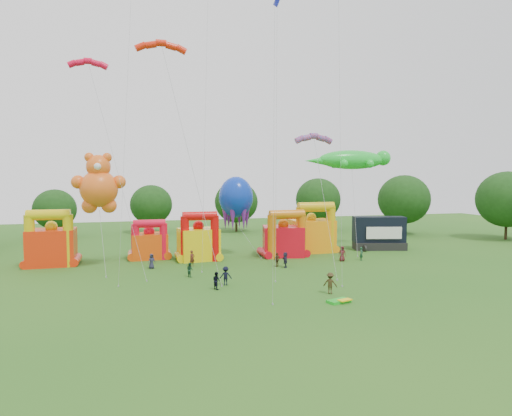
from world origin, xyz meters
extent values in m
plane|color=#245A19|center=(0.00, 0.00, 0.00)|extent=(160.00, 160.00, 0.00)
cylinder|color=#352314|center=(49.14, 31.58, 1.96)|extent=(0.44, 0.44, 3.93)
ellipsoid|color=#173B12|center=(49.14, 31.58, 6.77)|extent=(9.83, 9.83, 9.39)
cylinder|color=#352314|center=(36.29, 41.88, 1.86)|extent=(0.44, 0.44, 3.72)
ellipsoid|color=#173B12|center=(36.29, 41.88, 6.41)|extent=(9.30, 9.30, 8.89)
cylinder|color=#352314|center=(23.85, 52.23, 1.75)|extent=(0.44, 0.44, 3.51)
ellipsoid|color=#173B12|center=(23.85, 52.23, 6.04)|extent=(8.77, 8.78, 8.39)
cylinder|color=#352314|center=(7.74, 53.86, 1.65)|extent=(0.44, 0.44, 3.30)
ellipsoid|color=#173B12|center=(7.74, 53.86, 5.68)|extent=(8.25, 8.25, 7.88)
cylinder|color=#352314|center=(-8.03, 55.84, 1.55)|extent=(0.44, 0.44, 3.09)
ellipsoid|color=#173B12|center=(-8.03, 55.84, 5.32)|extent=(7.73, 7.72, 7.38)
cylinder|color=#352314|center=(-24.27, 53.14, 1.44)|extent=(0.44, 0.44, 2.88)
ellipsoid|color=#173B12|center=(-24.27, 53.14, 4.96)|extent=(7.20, 7.20, 6.88)
cube|color=red|center=(-20.68, 27.37, 2.16)|extent=(5.35, 4.30, 4.31)
cylinder|color=#D9BE0B|center=(-22.75, 25.83, 3.08)|extent=(1.17, 1.17, 6.16)
cylinder|color=#D9BE0B|center=(-18.61, 25.83, 3.08)|extent=(1.17, 1.17, 6.16)
cylinder|color=#D9BE0B|center=(-20.68, 25.83, 6.16)|extent=(4.73, 1.23, 1.23)
sphere|color=#D9BE0B|center=(-20.68, 27.37, 4.61)|extent=(1.40, 1.40, 1.40)
cube|color=#E9490C|center=(-9.30, 28.96, 1.62)|extent=(4.62, 3.77, 3.25)
cylinder|color=red|center=(-11.04, 27.67, 2.32)|extent=(0.98, 0.98, 4.64)
cylinder|color=red|center=(-7.56, 27.67, 2.32)|extent=(0.98, 0.98, 4.64)
cylinder|color=red|center=(-9.30, 27.67, 4.64)|extent=(3.97, 1.03, 1.03)
sphere|color=red|center=(-9.30, 28.96, 3.55)|extent=(1.40, 1.40, 1.40)
cube|color=yellow|center=(-3.30, 26.29, 2.00)|extent=(5.21, 4.40, 4.00)
cylinder|color=red|center=(-5.16, 24.91, 2.85)|extent=(1.05, 1.05, 5.71)
cylinder|color=red|center=(-1.44, 24.91, 2.85)|extent=(1.05, 1.05, 5.71)
cylinder|color=red|center=(-3.30, 24.91, 5.71)|extent=(4.23, 1.10, 1.10)
sphere|color=red|center=(-3.30, 26.29, 4.30)|extent=(1.40, 1.40, 1.40)
cube|color=red|center=(7.98, 26.23, 1.98)|extent=(5.99, 5.19, 3.96)
cylinder|color=#D16B0B|center=(5.94, 24.71, 2.83)|extent=(1.15, 1.15, 5.65)
cylinder|color=#D16B0B|center=(10.03, 24.71, 2.83)|extent=(1.15, 1.15, 5.65)
cylinder|color=#D16B0B|center=(7.98, 24.71, 5.65)|extent=(4.66, 1.21, 1.21)
sphere|color=#D16B0B|center=(7.98, 26.23, 4.26)|extent=(1.40, 1.40, 1.40)
cube|color=orange|center=(12.92, 28.57, 2.24)|extent=(5.79, 4.66, 4.49)
cylinder|color=gold|center=(10.69, 26.91, 3.21)|extent=(1.26, 1.26, 6.41)
cylinder|color=gold|center=(15.15, 26.91, 3.21)|extent=(1.26, 1.26, 6.41)
cylinder|color=gold|center=(12.92, 26.91, 6.41)|extent=(5.09, 1.32, 1.32)
sphere|color=gold|center=(12.92, 28.57, 4.79)|extent=(1.40, 1.40, 1.40)
cube|color=black|center=(23.13, 27.62, 0.55)|extent=(7.77, 4.40, 1.10)
cube|color=black|center=(23.13, 27.82, 2.93)|extent=(7.69, 4.06, 3.66)
cube|color=white|center=(23.13, 26.39, 2.57)|extent=(4.93, 1.27, 1.72)
cylinder|color=black|center=(20.20, 26.52, 0.40)|extent=(0.30, 0.90, 0.90)
cylinder|color=black|center=(26.06, 26.52, 0.40)|extent=(0.30, 0.90, 0.90)
sphere|color=orange|center=(-14.96, 24.01, 9.18)|extent=(4.25, 4.25, 4.25)
sphere|color=orange|center=(-14.96, 24.01, 11.69)|extent=(2.71, 2.71, 2.71)
sphere|color=orange|center=(-15.93, 24.01, 12.75)|extent=(1.06, 1.06, 1.06)
sphere|color=orange|center=(-14.00, 24.01, 12.75)|extent=(1.06, 1.06, 1.06)
sphere|color=orange|center=(-17.19, 24.01, 9.95)|extent=(1.55, 1.55, 1.55)
sphere|color=orange|center=(-12.74, 24.01, 9.95)|extent=(1.55, 1.55, 1.55)
sphere|color=orange|center=(-16.03, 24.01, 7.24)|extent=(1.74, 1.74, 1.74)
sphere|color=orange|center=(-13.90, 24.01, 7.24)|extent=(1.74, 1.74, 1.74)
sphere|color=white|center=(-14.96, 22.71, 11.69)|extent=(0.77, 0.77, 0.77)
ellipsoid|color=green|center=(20.17, 30.80, 13.03)|extent=(10.55, 3.30, 2.80)
sphere|color=green|center=(25.32, 30.80, 13.34)|extent=(2.27, 2.27, 2.27)
cone|color=green|center=(14.81, 30.80, 12.83)|extent=(4.12, 1.65, 1.65)
sphere|color=green|center=(22.23, 32.44, 12.41)|extent=(1.24, 1.24, 1.24)
sphere|color=green|center=(22.23, 29.15, 12.41)|extent=(1.24, 1.24, 1.24)
sphere|color=green|center=(18.11, 32.44, 12.41)|extent=(1.24, 1.24, 1.24)
sphere|color=green|center=(18.11, 29.15, 12.41)|extent=(1.24, 1.24, 1.24)
ellipsoid|color=#0B2EAD|center=(2.08, 28.51, 7.82)|extent=(4.57, 4.57, 5.48)
cone|color=#591E8C|center=(3.57, 28.51, 5.30)|extent=(1.03, 1.03, 3.66)
cone|color=#591E8C|center=(2.82, 29.79, 5.30)|extent=(1.03, 1.03, 3.66)
cone|color=#591E8C|center=(1.34, 29.79, 5.30)|extent=(1.03, 1.03, 3.66)
cone|color=#591E8C|center=(0.60, 28.51, 5.30)|extent=(1.03, 1.03, 3.66)
cone|color=#591E8C|center=(1.34, 27.22, 5.30)|extent=(1.03, 1.03, 3.66)
cone|color=#591E8C|center=(2.82, 27.22, 5.30)|extent=(1.03, 1.03, 3.66)
cube|color=#0D16C5|center=(4.45, 18.04, 29.82)|extent=(1.02, 1.02, 1.10)
cube|color=green|center=(5.40, 3.62, 0.12)|extent=(2.20, 1.53, 0.24)
cube|color=yellow|center=(5.80, 3.32, 0.26)|extent=(1.32, 0.92, 0.10)
imported|color=#25253E|center=(-9.28, 22.09, 0.86)|extent=(1.00, 0.85, 1.73)
imported|color=#522317|center=(-4.63, 22.16, 0.95)|extent=(0.83, 0.76, 1.90)
imported|color=#173B25|center=(-5.55, 16.66, 0.76)|extent=(0.87, 0.93, 1.52)
imported|color=black|center=(-2.62, 12.06, 0.92)|extent=(1.30, 0.89, 1.84)
imported|color=#47321C|center=(5.00, 19.49, 0.83)|extent=(1.05, 0.79, 1.66)
imported|color=#27243C|center=(5.78, 18.79, 0.90)|extent=(0.78, 1.73, 1.80)
imported|color=#4D1619|center=(13.89, 20.63, 0.95)|extent=(1.07, 0.87, 1.90)
imported|color=#1B452D|center=(16.49, 20.51, 0.85)|extent=(0.73, 0.73, 1.70)
imported|color=black|center=(-3.76, 10.70, 0.83)|extent=(0.91, 1.00, 1.66)
imported|color=#382D16|center=(5.87, 6.40, 0.97)|extent=(1.44, 1.34, 1.95)
camera|label=1|loc=(-11.09, -30.98, 10.61)|focal=32.00mm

